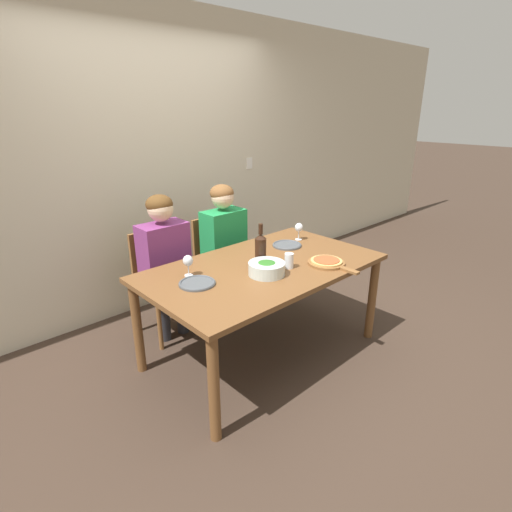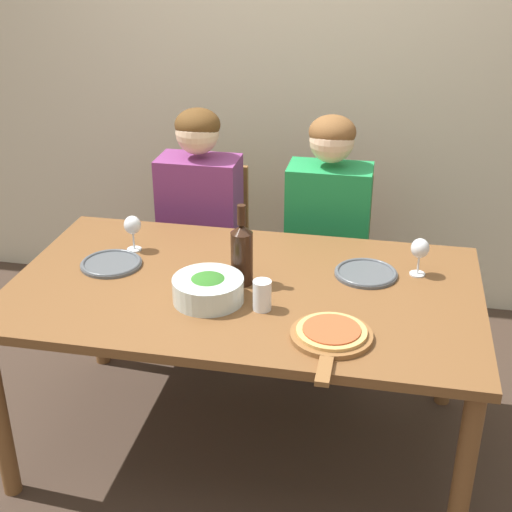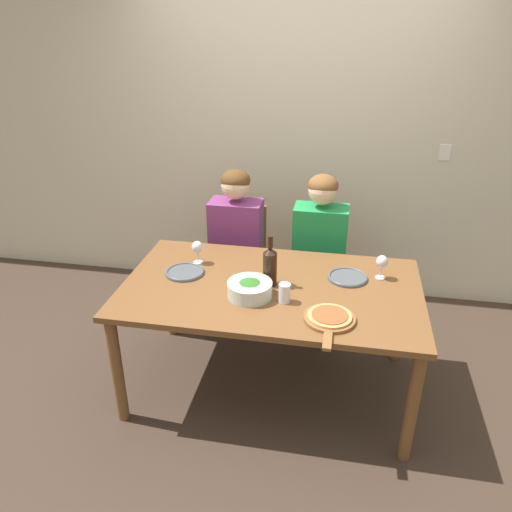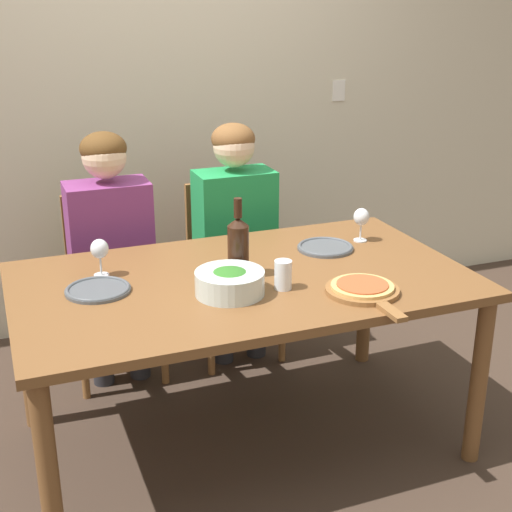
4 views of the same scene
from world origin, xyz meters
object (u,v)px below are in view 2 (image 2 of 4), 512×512
Objects in this scene: broccoli_bowl at (208,289)px; wine_glass_right at (420,250)px; dinner_plate_right at (366,273)px; water_tumbler at (262,295)px; person_man at (328,220)px; wine_glass_left at (133,227)px; chair_left at (207,248)px; pizza_on_board at (331,335)px; chair_right at (328,258)px; wine_bottle at (242,252)px; dinner_plate_left at (111,263)px; person_woman at (199,210)px.

broccoli_bowl is 1.70× the size of wine_glass_right.
water_tumbler is (-0.34, -0.33, 0.05)m from dinner_plate_right.
wine_glass_left is at bearing -144.70° from person_man.
broccoli_bowl is 0.63m from dinner_plate_right.
pizza_on_board is (0.74, -1.16, 0.29)m from chair_left.
wine_glass_left is at bearing 148.56° from water_tumbler.
person_man is 0.94m from broccoli_bowl.
person_man is at bearing -90.00° from chair_right.
wine_bottle is 2.08× the size of wine_glass_left.
wine_glass_right is (0.19, 0.04, 0.10)m from dinner_plate_right.
broccoli_bowl is at bearing 173.15° from water_tumbler.
wine_glass_left is (-0.87, 0.52, 0.09)m from pizza_on_board.
broccoli_bowl is at bearing -23.46° from dinner_plate_left.
person_woman is 4.71× the size of broccoli_bowl.
wine_bottle is 0.51m from pizza_on_board.
dinner_plate_right is (0.54, 0.31, -0.04)m from broccoli_bowl.
chair_right is 3.42× the size of broccoli_bowl.
wine_bottle reaches higher than chair_left.
dinner_plate_left is 1.20m from wine_glass_right.
wine_glass_left is (-0.95, 0.04, 0.10)m from dinner_plate_right.
chair_right is at bearing 0.00° from chair_left.
wine_glass_right is at bearing -57.56° from chair_right.
chair_left is 0.62m from chair_right.
wine_glass_left and wine_glass_right have the same top height.
dinner_plate_left is at bearing 161.39° from water_tumbler.
chair_left is at bearing 180.00° from chair_right.
person_woman reaches higher than water_tumbler.
person_man reaches higher than pizza_on_board.
chair_right is 0.67m from person_woman.
pizza_on_board is 2.74× the size of wine_glass_right.
broccoli_bowl is 1.70× the size of wine_glass_left.
dinner_plate_left is (-0.78, -0.68, 0.03)m from person_man.
broccoli_bowl reaches higher than dinner_plate_right.
chair_left is 0.75m from wine_glass_left.
water_tumbler reaches higher than dinner_plate_left.
dinner_plate_left is 0.19m from wine_glass_left.
dinner_plate_left is 1.60× the size of wine_glass_left.
chair_right is 1.05m from wine_glass_left.
wine_glass_left reaches higher than pizza_on_board.
broccoli_bowl is (0.28, -0.88, 0.07)m from person_woman.
wine_glass_left reaches higher than chair_right.
wine_glass_left is (-0.13, -0.64, 0.38)m from chair_left.
chair_left is at bearing 140.62° from dinner_plate_right.
pizza_on_board is (0.37, -0.33, -0.11)m from wine_bottle.
chair_right reaches higher than dinner_plate_left.
person_woman is at bearing 107.68° from broccoli_bowl.
chair_right is 0.84m from wine_glass_right.
dinner_plate_left and dinner_plate_right have the same top height.
pizza_on_board is at bearing -41.59° from wine_bottle.
person_man is 8.01× the size of wine_glass_left.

